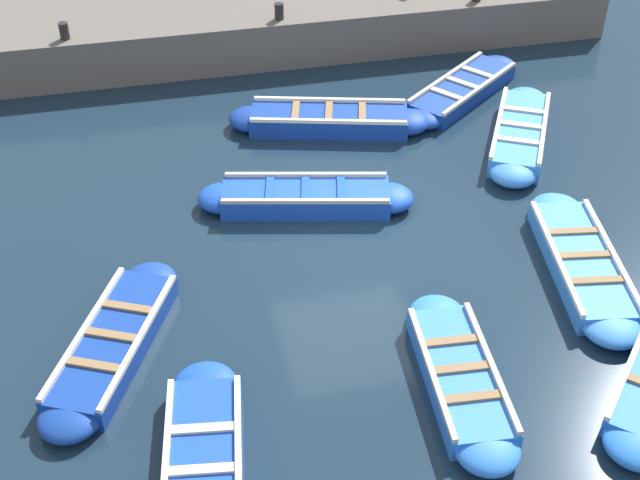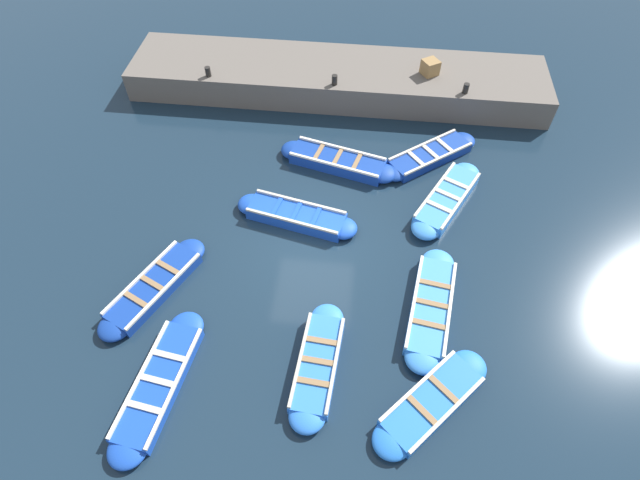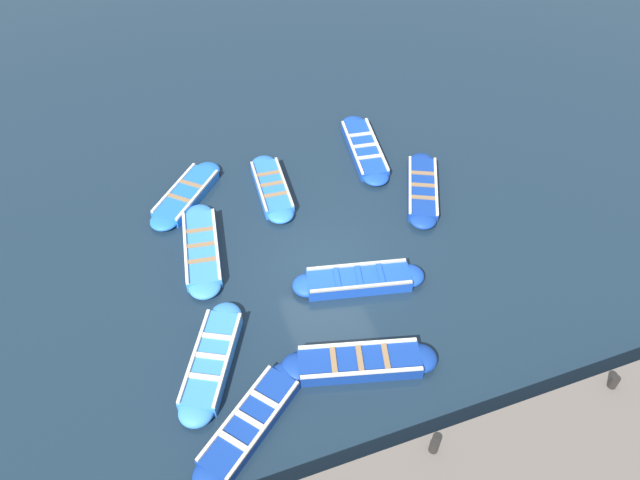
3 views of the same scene
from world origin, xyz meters
name	(u,v)px [view 3 (image 3 of 3)]	position (x,y,z in m)	size (l,w,h in m)	color
ground_plane	(328,268)	(0.00, 0.00, 0.00)	(120.00, 120.00, 0.00)	#162838
boat_end_of_row	(422,189)	(-2.02, 4.03, 0.16)	(3.70, 2.34, 0.38)	navy
boat_drifting	(186,195)	(-4.36, -3.26, 0.15)	(3.16, 3.02, 0.36)	blue
boat_outer_right	(359,363)	(3.41, -0.40, 0.19)	(1.85, 4.06, 0.45)	navy
boat_bow_out	(250,423)	(4.05, -3.43, 0.16)	(2.99, 3.45, 0.38)	navy
boat_broadside	(202,249)	(-1.83, -3.31, 0.16)	(3.95, 1.49, 0.39)	#3884E0
boat_near_quay	(212,361)	(2.08, -3.89, 0.19)	(3.69, 2.50, 0.44)	#3884E0
boat_outer_left	(364,149)	(-4.61, 3.06, 0.15)	(4.02, 1.43, 0.35)	#1947B7
boat_far_corner	(359,280)	(0.89, 0.60, 0.19)	(1.63, 3.85, 0.43)	#1947B7
boat_tucked	(272,188)	(-3.73, -0.57, 0.16)	(3.43, 1.10, 0.39)	blue
bollard_mid_north	(434,446)	(6.42, 0.00, 1.24)	(0.20, 0.20, 0.35)	black
bollard_mid_south	(614,382)	(6.42, 4.54, 1.24)	(0.20, 0.20, 0.35)	black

